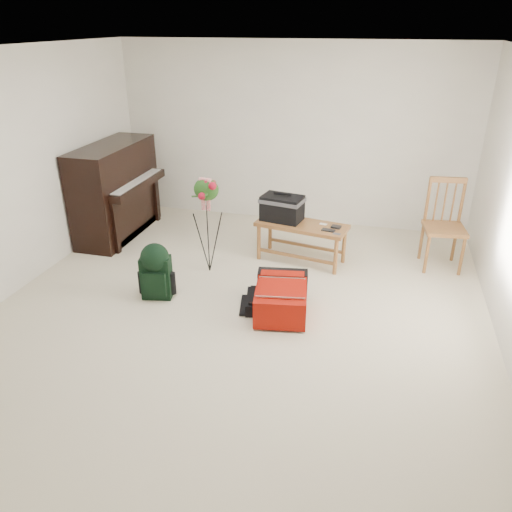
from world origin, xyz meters
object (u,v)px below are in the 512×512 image
(dining_chair, at_px, (444,226))
(black_duffel, at_px, (272,301))
(red_suitcase, at_px, (282,295))
(flower_stand, at_px, (208,226))
(green_backpack, at_px, (155,269))
(bench, at_px, (287,214))
(piano, at_px, (117,192))

(dining_chair, distance_m, black_duffel, 2.34)
(red_suitcase, bearing_deg, black_duffel, 166.63)
(black_duffel, bearing_deg, flower_stand, 133.19)
(red_suitcase, bearing_deg, dining_chair, 33.30)
(green_backpack, xyz_separation_m, flower_stand, (0.33, 0.73, 0.23))
(bench, bearing_deg, piano, -174.83)
(green_backpack, height_order, flower_stand, flower_stand)
(red_suitcase, xyz_separation_m, green_backpack, (-1.36, -0.08, 0.17))
(piano, height_order, green_backpack, piano)
(piano, relative_size, red_suitcase, 1.81)
(bench, height_order, flower_stand, flower_stand)
(dining_chair, xyz_separation_m, black_duffel, (-1.75, -1.49, -0.44))
(bench, xyz_separation_m, red_suitcase, (0.20, -1.21, -0.42))
(bench, xyz_separation_m, flower_stand, (-0.82, -0.56, -0.02))
(red_suitcase, relative_size, black_duffel, 1.38)
(black_duffel, bearing_deg, bench, 82.69)
(flower_stand, bearing_deg, dining_chair, 25.04)
(green_backpack, bearing_deg, red_suitcase, -7.61)
(dining_chair, xyz_separation_m, red_suitcase, (-1.64, -1.50, -0.35))
(bench, distance_m, red_suitcase, 1.30)
(bench, bearing_deg, black_duffel, -75.24)
(piano, height_order, black_duffel, piano)
(piano, bearing_deg, red_suitcase, -28.67)
(piano, relative_size, black_duffel, 2.49)
(red_suitcase, bearing_deg, green_backpack, 174.42)
(green_backpack, distance_m, flower_stand, 0.84)
(dining_chair, distance_m, red_suitcase, 2.24)
(black_duffel, xyz_separation_m, green_backpack, (-1.25, -0.09, 0.26))
(dining_chair, xyz_separation_m, green_backpack, (-2.99, -1.58, -0.18))
(dining_chair, relative_size, green_backpack, 1.71)
(piano, relative_size, bench, 1.30)
(dining_chair, height_order, green_backpack, dining_chair)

